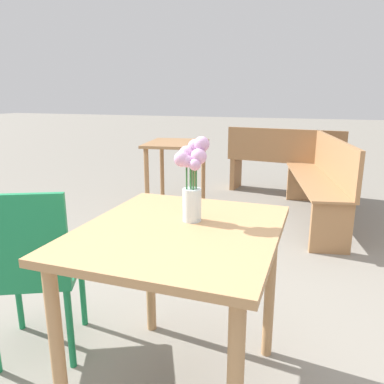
{
  "coord_description": "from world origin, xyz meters",
  "views": [
    {
      "loc": [
        0.49,
        -1.27,
        1.26
      ],
      "look_at": [
        0.02,
        0.1,
        0.88
      ],
      "focal_mm": 35.0,
      "sensor_mm": 36.0,
      "label": 1
    }
  ],
  "objects_px": {
    "cafe_chair": "(31,265)",
    "bench_near": "(323,177)",
    "flower_vase": "(192,178)",
    "table_back": "(177,154)",
    "bench_far": "(284,160)",
    "table_front": "(180,256)"
  },
  "relations": [
    {
      "from": "bench_far",
      "to": "table_front",
      "type": "bearing_deg",
      "value": -91.0
    },
    {
      "from": "bench_far",
      "to": "table_back",
      "type": "height_order",
      "value": "bench_far"
    },
    {
      "from": "bench_near",
      "to": "table_front",
      "type": "bearing_deg",
      "value": -101.59
    },
    {
      "from": "flower_vase",
      "to": "cafe_chair",
      "type": "distance_m",
      "value": 0.88
    },
    {
      "from": "flower_vase",
      "to": "bench_near",
      "type": "xyz_separation_m",
      "value": [
        0.51,
        2.48,
        -0.47
      ]
    },
    {
      "from": "table_front",
      "to": "bench_near",
      "type": "bearing_deg",
      "value": 78.41
    },
    {
      "from": "flower_vase",
      "to": "cafe_chair",
      "type": "bearing_deg",
      "value": -171.35
    },
    {
      "from": "table_front",
      "to": "flower_vase",
      "type": "height_order",
      "value": "flower_vase"
    },
    {
      "from": "bench_near",
      "to": "cafe_chair",
      "type": "bearing_deg",
      "value": -115.91
    },
    {
      "from": "bench_far",
      "to": "cafe_chair",
      "type": "bearing_deg",
      "value": -102.57
    },
    {
      "from": "table_front",
      "to": "table_back",
      "type": "relative_size",
      "value": 1.01
    },
    {
      "from": "flower_vase",
      "to": "bench_far",
      "type": "xyz_separation_m",
      "value": [
        0.04,
        3.45,
        -0.48
      ]
    },
    {
      "from": "cafe_chair",
      "to": "bench_far",
      "type": "bearing_deg",
      "value": 77.43
    },
    {
      "from": "table_front",
      "to": "bench_far",
      "type": "height_order",
      "value": "bench_far"
    },
    {
      "from": "cafe_chair",
      "to": "table_back",
      "type": "xyz_separation_m",
      "value": [
        -0.31,
        2.63,
        0.11
      ]
    },
    {
      "from": "cafe_chair",
      "to": "bench_near",
      "type": "xyz_separation_m",
      "value": [
        1.26,
        2.6,
        -0.03
      ]
    },
    {
      "from": "table_front",
      "to": "table_back",
      "type": "xyz_separation_m",
      "value": [
        -1.04,
        2.61,
        -0.03
      ]
    },
    {
      "from": "flower_vase",
      "to": "table_back",
      "type": "xyz_separation_m",
      "value": [
        -1.06,
        2.51,
        -0.33
      ]
    },
    {
      "from": "flower_vase",
      "to": "cafe_chair",
      "type": "height_order",
      "value": "flower_vase"
    },
    {
      "from": "flower_vase",
      "to": "table_back",
      "type": "relative_size",
      "value": 0.4
    },
    {
      "from": "table_back",
      "to": "table_front",
      "type": "bearing_deg",
      "value": -68.3
    },
    {
      "from": "bench_near",
      "to": "table_back",
      "type": "xyz_separation_m",
      "value": [
        -1.57,
        0.03,
        0.14
      ]
    }
  ]
}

